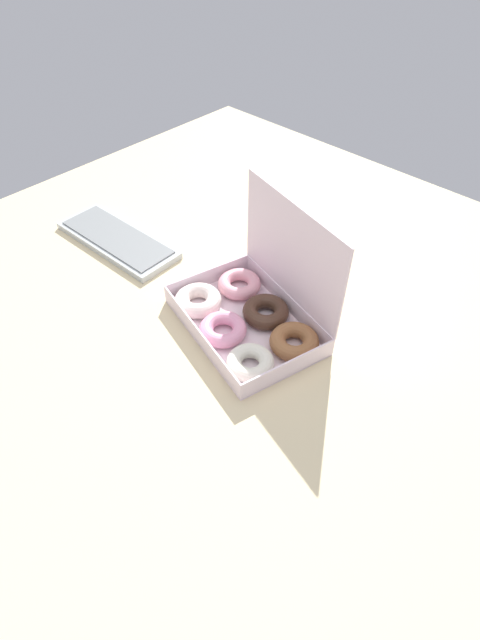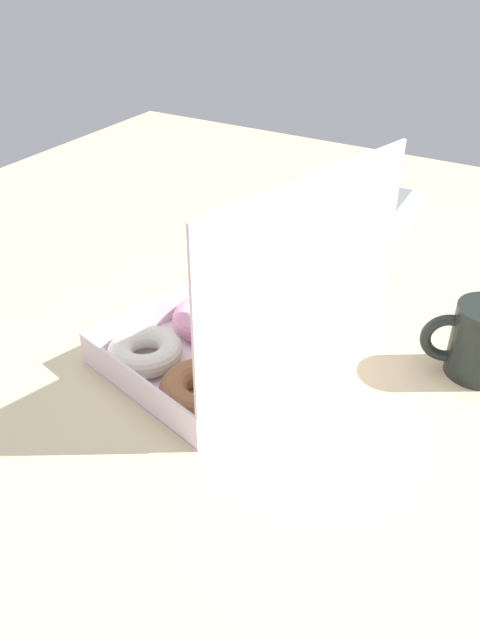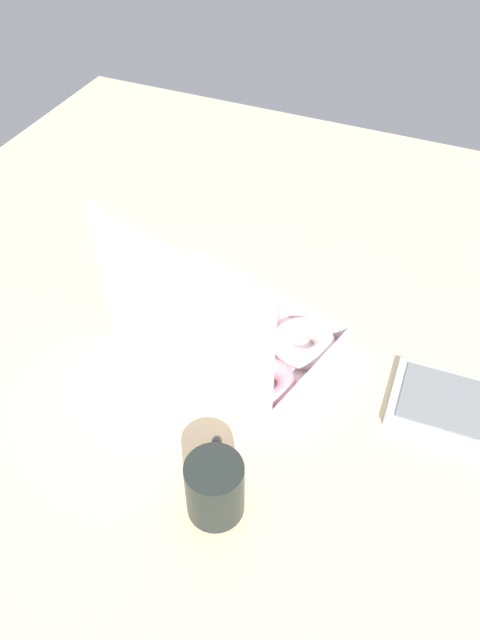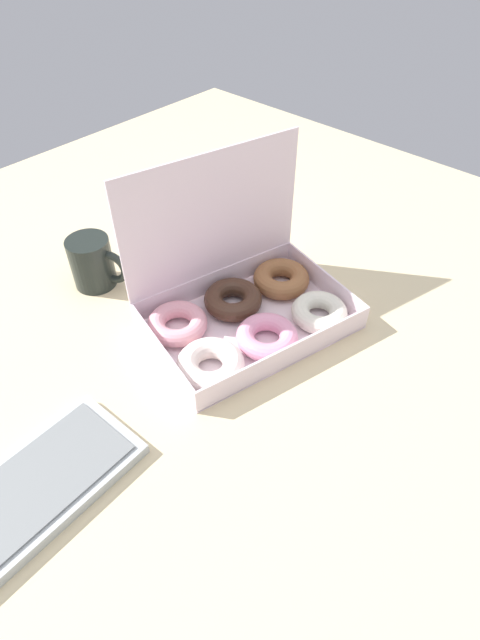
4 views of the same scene
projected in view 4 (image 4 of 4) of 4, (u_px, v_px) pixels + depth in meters
The scene contains 4 objects.
ground_plane at pixel (222, 341), 91.60cm from camera, with size 180.00×180.00×2.00cm, color beige.
donut_box at pixel (245, 309), 91.31cm from camera, with size 40.99×32.97×29.27cm.
keyboard at pixel (5, 514), 65.94cm from camera, with size 38.70×15.84×2.20cm.
coffee_mug at pixel (94, 262), 98.32cm from camera, with size 8.39×12.05×10.40cm.
Camera 4 is at (-44.59, -45.00, 65.35)cm, focal length 28.00 mm.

